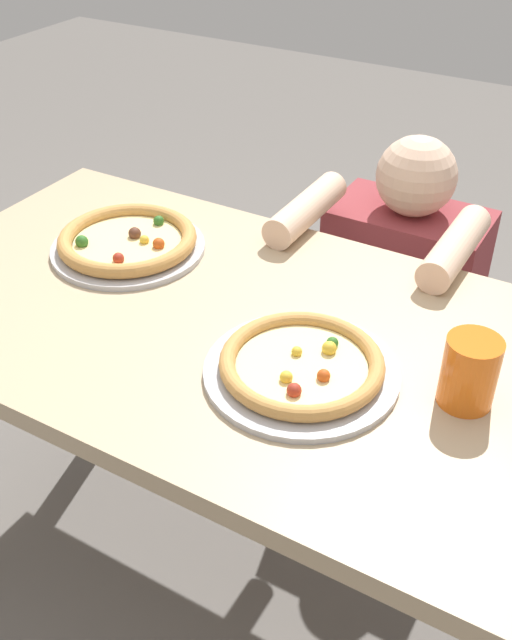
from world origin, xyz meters
The scene contains 6 objects.
ground_plane centered at (0.00, 0.00, 0.00)m, with size 8.00×8.00×0.00m, color #66605B.
dining_table centered at (0.00, 0.00, 0.64)m, with size 1.37×0.76×0.75m.
pizza_near centered at (0.19, -0.08, 0.77)m, with size 0.33×0.33×0.04m.
pizza_far centered at (-0.32, 0.10, 0.77)m, with size 0.32×0.32×0.04m.
drink_cup_colored centered at (0.44, -0.01, 0.81)m, with size 0.09×0.09×0.12m.
diner_seated centered at (0.12, 0.62, 0.41)m, with size 0.41×0.52×0.91m.
Camera 1 is at (0.60, -0.93, 1.54)m, focal length 41.38 mm.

